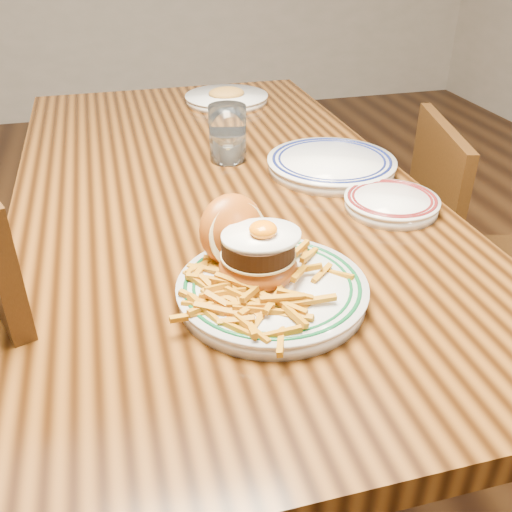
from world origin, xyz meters
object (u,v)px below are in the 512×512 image
object	(u,v)px
table	(218,218)
chair_right	(462,260)
main_plate	(265,273)
side_plate	(391,202)

from	to	relation	value
table	chair_right	world-z (taller)	chair_right
table	chair_right	distance (m)	0.72
chair_right	main_plate	xyz separation A→B (m)	(-0.69, -0.44, 0.35)
table	main_plate	bearing A→B (deg)	-91.54
table	main_plate	xyz separation A→B (m)	(-0.01, -0.44, 0.13)
chair_right	main_plate	bearing A→B (deg)	46.99
table	side_plate	world-z (taller)	side_plate
table	chair_right	size ratio (longest dim) A/B	1.96
main_plate	side_plate	bearing A→B (deg)	12.40
main_plate	side_plate	world-z (taller)	main_plate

